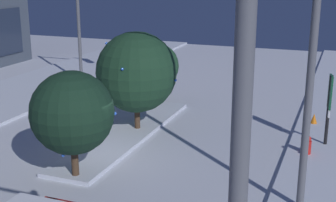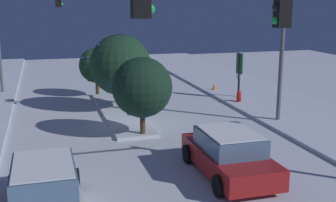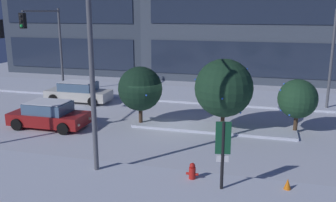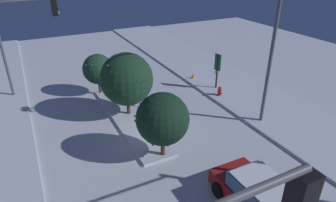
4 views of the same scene
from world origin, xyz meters
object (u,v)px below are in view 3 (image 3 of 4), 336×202
(decorated_tree_median, at_px, (224,88))
(traffic_light_corner_far_left, at_px, (47,36))
(construction_cone, at_px, (287,186))
(street_lamp_arched, at_px, (98,36))
(fire_hydrant, at_px, (192,173))
(parking_info_sign, at_px, (223,149))
(car_far, at_px, (79,92))
(car_near, at_px, (49,115))
(decorated_tree_left_of_median, at_px, (140,89))
(decorated_tree_right_of_median, at_px, (298,99))

(decorated_tree_median, bearing_deg, traffic_light_corner_far_left, 161.51)
(decorated_tree_median, bearing_deg, construction_cone, -64.21)
(street_lamp_arched, bearing_deg, construction_cone, -99.46)
(fire_hydrant, relative_size, construction_cone, 1.43)
(traffic_light_corner_far_left, bearing_deg, parking_info_sign, 50.86)
(car_far, xyz_separation_m, traffic_light_corner_far_left, (-2.57, 0.50, 3.88))
(fire_hydrant, bearing_deg, car_near, 152.94)
(traffic_light_corner_far_left, distance_m, decorated_tree_left_of_median, 10.11)
(traffic_light_corner_far_left, height_order, parking_info_sign, traffic_light_corner_far_left)
(decorated_tree_right_of_median, bearing_deg, traffic_light_corner_far_left, 167.79)
(car_near, height_order, street_lamp_arched, street_lamp_arched)
(car_near, xyz_separation_m, decorated_tree_right_of_median, (13.38, 2.61, 1.16))
(street_lamp_arched, bearing_deg, decorated_tree_median, -41.35)
(decorated_tree_left_of_median, bearing_deg, street_lamp_arched, -86.84)
(car_far, distance_m, street_lamp_arched, 12.69)
(decorated_tree_right_of_median, bearing_deg, decorated_tree_left_of_median, -174.52)
(street_lamp_arched, xyz_separation_m, parking_info_sign, (5.20, -1.21, -3.78))
(traffic_light_corner_far_left, bearing_deg, construction_cone, 56.39)
(traffic_light_corner_far_left, xyz_separation_m, construction_cone, (16.53, -10.98, -4.32))
(traffic_light_corner_far_left, relative_size, street_lamp_arched, 0.78)
(car_near, relative_size, construction_cone, 8.02)
(street_lamp_arched, bearing_deg, decorated_tree_left_of_median, -1.48)
(parking_info_sign, distance_m, decorated_tree_left_of_median, 8.94)
(decorated_tree_median, distance_m, construction_cone, 7.54)
(car_far, xyz_separation_m, parking_info_sign, (11.64, -11.07, 0.98))
(car_far, height_order, parking_info_sign, parking_info_sign)
(parking_info_sign, bearing_deg, decorated_tree_median, -4.45)
(car_near, distance_m, fire_hydrant, 10.30)
(car_far, bearing_deg, decorated_tree_right_of_median, 167.56)
(car_near, relative_size, street_lamp_arched, 0.52)
(fire_hydrant, height_order, decorated_tree_right_of_median, decorated_tree_right_of_median)
(construction_cone, bearing_deg, car_near, 159.90)
(car_near, distance_m, parking_info_sign, 11.64)
(car_far, xyz_separation_m, construction_cone, (13.96, -10.49, -0.44))
(car_far, height_order, decorated_tree_median, decorated_tree_median)
(street_lamp_arched, relative_size, construction_cone, 15.40)
(construction_cone, bearing_deg, traffic_light_corner_far_left, 146.39)
(traffic_light_corner_far_left, height_order, fire_hydrant, traffic_light_corner_far_left)
(car_far, distance_m, fire_hydrant, 14.84)
(car_near, bearing_deg, parking_info_sign, -26.79)
(traffic_light_corner_far_left, distance_m, parking_info_sign, 18.55)
(street_lamp_arched, height_order, construction_cone, street_lamp_arched)
(car_far, bearing_deg, traffic_light_corner_far_left, -10.90)
(traffic_light_corner_far_left, bearing_deg, street_lamp_arched, 41.02)
(car_far, bearing_deg, street_lamp_arched, 123.14)
(car_near, height_order, traffic_light_corner_far_left, traffic_light_corner_far_left)
(traffic_light_corner_far_left, bearing_deg, car_far, 79.10)
(decorated_tree_left_of_median, distance_m, construction_cone, 10.32)
(street_lamp_arched, distance_m, decorated_tree_median, 7.94)
(decorated_tree_left_of_median, distance_m, decorated_tree_right_of_median, 8.59)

